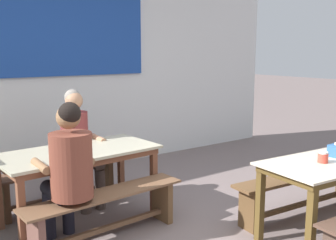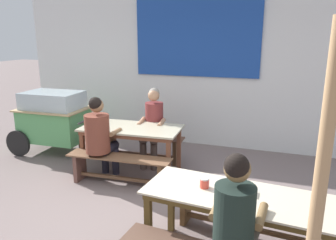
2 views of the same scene
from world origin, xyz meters
The scene contains 8 objects.
backdrop_wall centered at (0.00, 2.99, 1.62)m, with size 7.44×0.23×3.09m.
dining_table_far centered at (-0.64, 1.26, 0.66)m, with size 1.57×0.84×0.73m.
bench_far_back centered at (-0.67, 1.76, 0.28)m, with size 1.43×0.39×0.43m.
bench_far_front centered at (-0.61, 0.75, 0.28)m, with size 1.55×0.41×0.43m.
bench_near_back centered at (1.30, 0.07, 0.30)m, with size 1.73×0.40×0.43m.
person_left_back_turned centered at (-0.93, 0.79, 0.72)m, with size 0.47×0.57×1.28m.
person_center_facing centered at (-0.46, 1.70, 0.71)m, with size 0.44×0.57×1.28m.
condiment_jar centered at (0.90, -0.40, 0.78)m, with size 0.09×0.09×0.10m.
Camera 1 is at (-2.13, -2.31, 1.69)m, focal length 42.42 mm.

